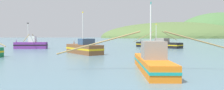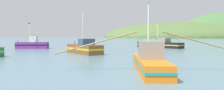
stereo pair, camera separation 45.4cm
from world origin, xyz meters
name	(u,v)px [view 1 (the left image)]	position (x,y,z in m)	size (l,w,h in m)	color
hill_far_right	(219,38)	(154.87, 238.25, 0.00)	(112.43, 89.95, 61.22)	#47703D
hill_far_left	(175,38)	(101.79, 247.61, 0.00)	(183.04, 146.44, 37.95)	#516B38
fishing_boat_brown	(84,48)	(-6.51, 28.72, 0.83)	(5.90, 7.92, 6.51)	brown
fishing_boat_orange	(152,61)	(-0.91, 12.01, 0.76)	(15.23, 9.46, 5.60)	orange
fishing_boat_purple	(31,45)	(-17.90, 42.50, 0.87)	(6.76, 8.86, 5.52)	#6B2D84
fishing_boat_black	(158,44)	(10.55, 43.64, 0.77)	(13.89, 10.89, 5.57)	black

